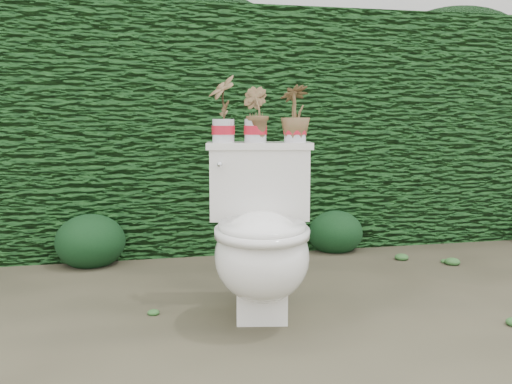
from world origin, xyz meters
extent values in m
plane|color=brown|center=(0.00, 0.00, 0.00)|extent=(60.00, 60.00, 0.00)
cube|color=#215A1E|center=(0.00, 1.60, 0.80)|extent=(8.00, 1.00, 1.60)
cube|color=silver|center=(0.60, 6.00, 2.00)|extent=(8.00, 3.50, 4.00)
cube|color=white|center=(0.10, -0.06, 0.10)|extent=(0.27, 0.34, 0.20)
ellipsoid|color=white|center=(0.08, -0.15, 0.30)|extent=(0.50, 0.58, 0.39)
cube|color=white|center=(0.14, 0.16, 0.57)|extent=(0.49, 0.26, 0.34)
cube|color=white|center=(0.14, 0.16, 0.76)|extent=(0.53, 0.28, 0.03)
cylinder|color=silver|center=(-0.06, 0.10, 0.68)|extent=(0.03, 0.06, 0.02)
sphere|color=silver|center=(-0.07, 0.07, 0.68)|extent=(0.03, 0.03, 0.03)
imported|color=#1F6423|center=(-0.03, 0.19, 0.93)|extent=(0.15, 0.18, 0.30)
imported|color=#1F6423|center=(0.12, 0.16, 0.90)|extent=(0.16, 0.17, 0.25)
imported|color=#1F6423|center=(0.31, 0.13, 0.90)|extent=(0.19, 0.19, 0.25)
ellipsoid|color=#153C18|center=(-0.71, 1.06, 0.17)|extent=(0.42, 0.42, 0.34)
ellipsoid|color=#153C18|center=(0.88, 1.09, 0.15)|extent=(0.38, 0.38, 0.30)
camera|label=1|loc=(-0.47, -2.49, 0.89)|focal=40.00mm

